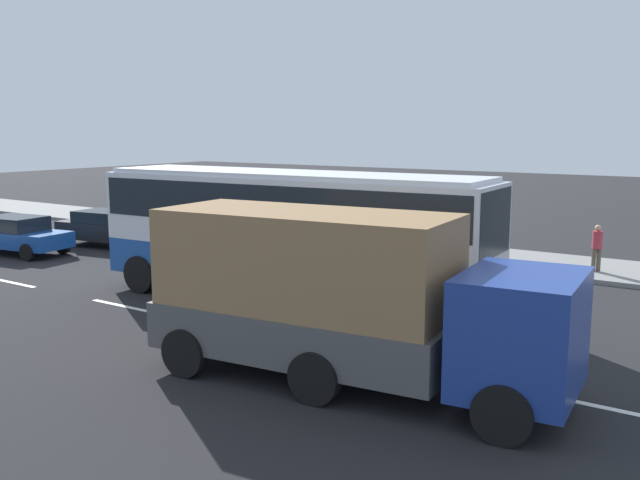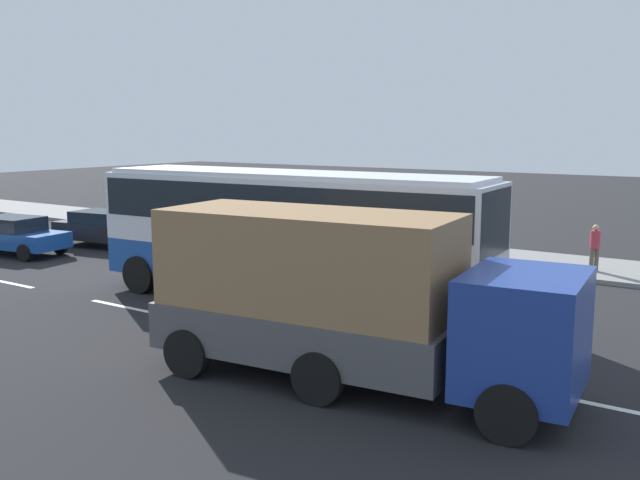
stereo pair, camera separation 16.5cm
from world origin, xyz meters
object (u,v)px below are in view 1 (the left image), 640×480
(cargo_truck, at_px, (343,295))
(pedestrian_near_curb, at_px, (597,245))
(car_black_sedan, at_px, (112,228))
(coach_bus, at_px, (290,223))
(car_blue_saloon, at_px, (18,234))

(cargo_truck, xyz_separation_m, pedestrian_near_curb, (1.68, 12.85, -0.70))
(cargo_truck, distance_m, car_black_sedan, 17.75)
(coach_bus, height_order, car_blue_saloon, coach_bus)
(pedestrian_near_curb, bearing_deg, car_black_sedan, 74.32)
(coach_bus, bearing_deg, car_blue_saloon, 175.75)
(cargo_truck, height_order, car_black_sedan, cargo_truck)
(cargo_truck, xyz_separation_m, car_black_sedan, (-15.95, 7.72, -0.93))
(car_black_sedan, height_order, pedestrian_near_curb, pedestrian_near_curb)
(cargo_truck, bearing_deg, car_black_sedan, 148.62)
(coach_bus, xyz_separation_m, car_blue_saloon, (-13.13, 0.25, -1.47))
(car_black_sedan, bearing_deg, coach_bus, -23.47)
(car_blue_saloon, distance_m, pedestrian_near_curb, 20.96)
(coach_bus, bearing_deg, cargo_truck, -47.39)
(cargo_truck, distance_m, car_blue_saloon, 18.20)
(coach_bus, distance_m, cargo_truck, 6.24)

